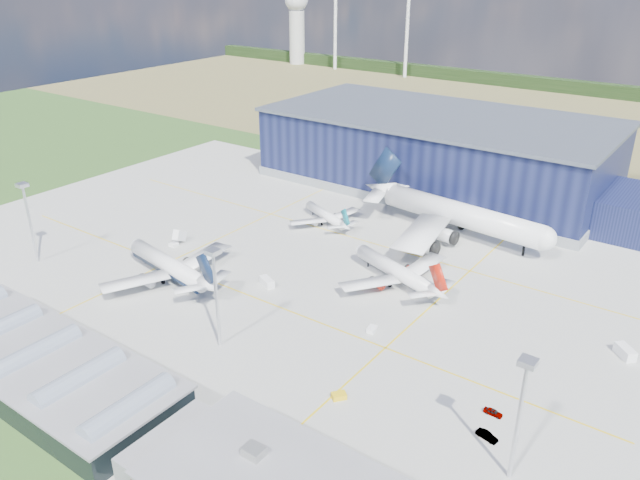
{
  "coord_description": "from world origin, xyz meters",
  "views": [
    {
      "loc": [
        94.79,
        -110.11,
        77.06
      ],
      "look_at": [
        4.8,
        14.56,
        7.39
      ],
      "focal_mm": 35.0,
      "sensor_mm": 36.0,
      "label": 1
    }
  ],
  "objects_px": {
    "light_mast_east": "(522,400)",
    "car_b": "(487,436)",
    "airliner_red": "(395,263)",
    "hangar": "(444,155)",
    "airliner_navy": "(168,257)",
    "gse_van_a": "(267,282)",
    "gse_cart_a": "(372,329)",
    "airliner_regional": "(326,211)",
    "gse_tug_c": "(440,220)",
    "airliner_widebody": "(462,203)",
    "gse_tug_b": "(339,396)",
    "car_a": "(493,412)",
    "gse_van_b": "(625,352)",
    "airstair": "(180,239)",
    "light_mast_center": "(215,282)",
    "light_mast_west": "(27,210)"
  },
  "relations": [
    {
      "from": "hangar",
      "to": "gse_cart_a",
      "type": "bearing_deg",
      "value": -72.74
    },
    {
      "from": "car_b",
      "to": "airstair",
      "type": "bearing_deg",
      "value": 88.26
    },
    {
      "from": "airliner_navy",
      "to": "gse_tug_c",
      "type": "relative_size",
      "value": 13.82
    },
    {
      "from": "gse_tug_b",
      "to": "gse_cart_a",
      "type": "distance_m",
      "value": 24.9
    },
    {
      "from": "gse_tug_c",
      "to": "light_mast_west",
      "type": "bearing_deg",
      "value": -141.12
    },
    {
      "from": "airliner_regional",
      "to": "car_b",
      "type": "height_order",
      "value": "airliner_regional"
    },
    {
      "from": "airliner_red",
      "to": "gse_cart_a",
      "type": "xyz_separation_m",
      "value": [
        7.45,
        -23.34,
        -5.14
      ]
    },
    {
      "from": "airliner_red",
      "to": "gse_cart_a",
      "type": "height_order",
      "value": "airliner_red"
    },
    {
      "from": "gse_tug_c",
      "to": "airliner_regional",
      "type": "bearing_deg",
      "value": -152.67
    },
    {
      "from": "light_mast_east",
      "to": "airstair",
      "type": "height_order",
      "value": "light_mast_east"
    },
    {
      "from": "light_mast_west",
      "to": "airliner_red",
      "type": "relative_size",
      "value": 0.66
    },
    {
      "from": "airliner_navy",
      "to": "gse_van_a",
      "type": "relative_size",
      "value": 8.15
    },
    {
      "from": "light_mast_center",
      "to": "gse_tug_b",
      "type": "relative_size",
      "value": 8.34
    },
    {
      "from": "hangar",
      "to": "airliner_widebody",
      "type": "distance_m",
      "value": 47.0
    },
    {
      "from": "light_mast_west",
      "to": "airliner_navy",
      "type": "relative_size",
      "value": 0.58
    },
    {
      "from": "light_mast_east",
      "to": "car_a",
      "type": "bearing_deg",
      "value": 121.37
    },
    {
      "from": "gse_cart_a",
      "to": "gse_tug_b",
      "type": "bearing_deg",
      "value": -82.21
    },
    {
      "from": "airliner_widebody",
      "to": "car_b",
      "type": "distance_m",
      "value": 89.3
    },
    {
      "from": "airliner_navy",
      "to": "car_a",
      "type": "height_order",
      "value": "airliner_navy"
    },
    {
      "from": "light_mast_east",
      "to": "airliner_navy",
      "type": "height_order",
      "value": "light_mast_east"
    },
    {
      "from": "gse_van_b",
      "to": "airstair",
      "type": "xyz_separation_m",
      "value": [
        -119.59,
        -15.38,
        0.39
      ]
    },
    {
      "from": "airliner_red",
      "to": "gse_van_b",
      "type": "distance_m",
      "value": 56.14
    },
    {
      "from": "gse_tug_b",
      "to": "car_a",
      "type": "xyz_separation_m",
      "value": [
        25.77,
        12.81,
        0.01
      ]
    },
    {
      "from": "airliner_widebody",
      "to": "gse_tug_c",
      "type": "relative_size",
      "value": 23.03
    },
    {
      "from": "light_mast_east",
      "to": "car_b",
      "type": "height_order",
      "value": "light_mast_east"
    },
    {
      "from": "gse_cart_a",
      "to": "light_mast_east",
      "type": "bearing_deg",
      "value": -39.41
    },
    {
      "from": "airliner_regional",
      "to": "gse_tug_c",
      "type": "height_order",
      "value": "airliner_regional"
    },
    {
      "from": "hangar",
      "to": "light_mast_center",
      "type": "xyz_separation_m",
      "value": [
        7.19,
        -124.8,
        3.82
      ]
    },
    {
      "from": "airliner_navy",
      "to": "airliner_widebody",
      "type": "distance_m",
      "value": 86.55
    },
    {
      "from": "gse_van_b",
      "to": "car_b",
      "type": "bearing_deg",
      "value": -154.41
    },
    {
      "from": "gse_tug_c",
      "to": "car_a",
      "type": "height_order",
      "value": "gse_tug_c"
    },
    {
      "from": "gse_tug_c",
      "to": "car_b",
      "type": "bearing_deg",
      "value": -70.27
    },
    {
      "from": "airliner_widebody",
      "to": "airstair",
      "type": "xyz_separation_m",
      "value": [
        -64.72,
        -53.4,
        -9.23
      ]
    },
    {
      "from": "airliner_widebody",
      "to": "gse_tug_c",
      "type": "height_order",
      "value": "airliner_widebody"
    },
    {
      "from": "hangar",
      "to": "airliner_red",
      "type": "relative_size",
      "value": 4.14
    },
    {
      "from": "gse_van_b",
      "to": "airstair",
      "type": "distance_m",
      "value": 120.57
    },
    {
      "from": "airliner_regional",
      "to": "car_a",
      "type": "height_order",
      "value": "airliner_regional"
    },
    {
      "from": "light_mast_west",
      "to": "gse_cart_a",
      "type": "height_order",
      "value": "light_mast_west"
    },
    {
      "from": "airliner_red",
      "to": "hangar",
      "type": "bearing_deg",
      "value": -53.11
    },
    {
      "from": "gse_tug_c",
      "to": "airstair",
      "type": "bearing_deg",
      "value": -143.09
    },
    {
      "from": "hangar",
      "to": "light_mast_center",
      "type": "bearing_deg",
      "value": -86.7
    },
    {
      "from": "hangar",
      "to": "gse_tug_b",
      "type": "relative_size",
      "value": 52.59
    },
    {
      "from": "airliner_widebody",
      "to": "gse_van_a",
      "type": "distance_m",
      "value": 65.03
    },
    {
      "from": "airliner_navy",
      "to": "airstair",
      "type": "bearing_deg",
      "value": -39.96
    },
    {
      "from": "airliner_red",
      "to": "airliner_widebody",
      "type": "bearing_deg",
      "value": -71.89
    },
    {
      "from": "airliner_red",
      "to": "gse_van_a",
      "type": "bearing_deg",
      "value": 58.5
    },
    {
      "from": "gse_van_a",
      "to": "airstair",
      "type": "relative_size",
      "value": 1.01
    },
    {
      "from": "hangar",
      "to": "gse_tug_c",
      "type": "bearing_deg",
      "value": -65.31
    },
    {
      "from": "gse_tug_b",
      "to": "gse_van_b",
      "type": "distance_m",
      "value": 62.47
    },
    {
      "from": "gse_cart_a",
      "to": "airliner_regional",
      "type": "bearing_deg",
      "value": 125.72
    }
  ]
}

